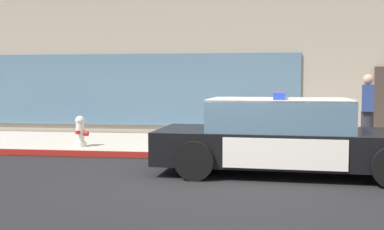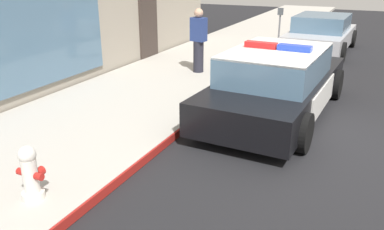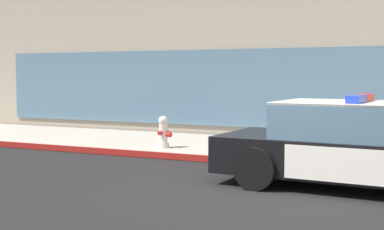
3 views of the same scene
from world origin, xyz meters
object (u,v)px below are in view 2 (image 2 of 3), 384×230
Objects in this scene: police_cruiser at (277,82)px; fire_hydrant at (30,174)px; parking_meter at (280,20)px; car_down_street at (321,34)px; pedestrian_on_sidewalk at (199,41)px.

police_cruiser is 6.81× the size of fire_hydrant.
fire_hydrant is (-4.71, 1.92, -0.18)m from police_cruiser.
fire_hydrant is at bearing 160.91° from police_cruiser.
police_cruiser is 3.69× the size of parking_meter.
police_cruiser reaches higher than fire_hydrant.
pedestrian_on_sidewalk is at bearing 155.78° from car_down_street.
parking_meter is (-0.29, 1.44, 0.45)m from car_down_street.
police_cruiser is at bearing -22.15° from fire_hydrant.
police_cruiser is at bearing -176.75° from car_down_street.
parking_meter is at bearing 103.66° from car_down_street.
fire_hydrant is 11.49m from parking_meter.
car_down_street is (11.75, -1.80, 0.13)m from fire_hydrant.
pedestrian_on_sidewalk is at bearing 55.93° from police_cruiser.
pedestrian_on_sidewalk is at bearing 167.16° from parking_meter.
car_down_street is at bearing -78.64° from parking_meter.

